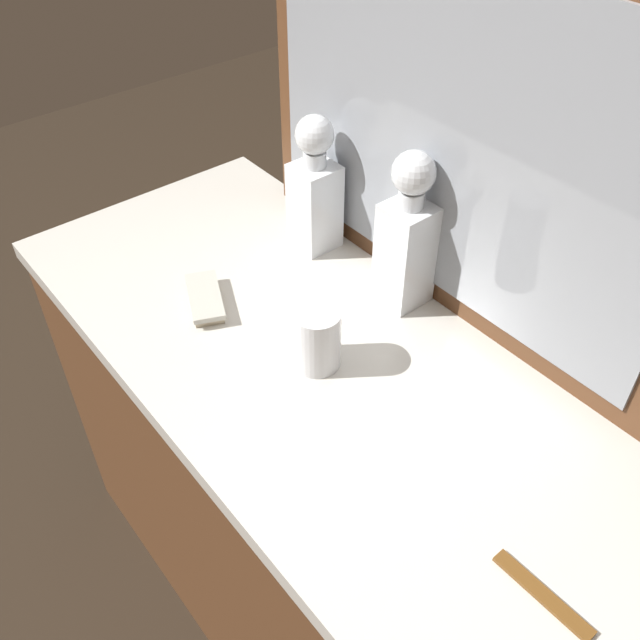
# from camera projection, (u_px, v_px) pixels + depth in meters

# --- Properties ---
(ground_plane) EXTENTS (6.00, 6.00, 0.00)m
(ground_plane) POSITION_uv_depth(u_px,v_px,m) (320.00, 596.00, 1.72)
(ground_plane) COLOR #2D2319
(dresser) EXTENTS (1.28, 0.56, 0.84)m
(dresser) POSITION_uv_depth(u_px,v_px,m) (320.00, 499.00, 1.43)
(dresser) COLOR brown
(dresser) RESTS_ON ground_plane
(dresser_mirror) EXTENTS (0.88, 0.03, 0.61)m
(dresser_mirror) POSITION_uv_depth(u_px,v_px,m) (452.00, 141.00, 1.07)
(dresser_mirror) COLOR brown
(dresser_mirror) RESTS_ON dresser
(crystal_decanter_rear) EXTENTS (0.08, 0.08, 0.29)m
(crystal_decanter_rear) POSITION_uv_depth(u_px,v_px,m) (406.00, 245.00, 1.19)
(crystal_decanter_rear) COLOR white
(crystal_decanter_rear) RESTS_ON dresser
(crystal_decanter_far_left) EXTENTS (0.08, 0.08, 0.27)m
(crystal_decanter_far_left) POSITION_uv_depth(u_px,v_px,m) (315.00, 196.00, 1.32)
(crystal_decanter_far_left) COLOR white
(crystal_decanter_far_left) RESTS_ON dresser
(crystal_tumbler_center) EXTENTS (0.08, 0.08, 0.11)m
(crystal_tumbler_center) POSITION_uv_depth(u_px,v_px,m) (317.00, 340.00, 1.11)
(crystal_tumbler_center) COLOR white
(crystal_tumbler_center) RESTS_ON dresser
(silver_brush_far_right) EXTENTS (0.14, 0.11, 0.02)m
(silver_brush_far_right) POSITION_uv_depth(u_px,v_px,m) (205.00, 299.00, 1.24)
(silver_brush_far_right) COLOR #B7A88C
(silver_brush_far_right) RESTS_ON dresser
(tortoiseshell_comb) EXTENTS (0.14, 0.02, 0.01)m
(tortoiseshell_comb) POSITION_uv_depth(u_px,v_px,m) (543.00, 594.00, 0.84)
(tortoiseshell_comb) COLOR brown
(tortoiseshell_comb) RESTS_ON dresser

